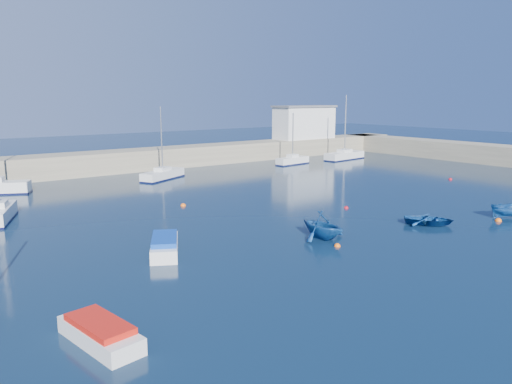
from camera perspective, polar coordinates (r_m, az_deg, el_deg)
ground at (r=29.63m, az=22.49°, el=-8.15°), size 220.00×220.00×0.00m
back_wall at (r=65.26m, az=-14.49°, el=3.50°), size 96.00×4.50×2.60m
right_arm at (r=82.84m, az=19.34°, el=4.72°), size 4.50×32.00×2.60m
harbor_office at (r=81.11m, az=5.53°, el=7.85°), size 10.00×4.00×5.00m
sailboat_3 at (r=42.20m, az=-27.25°, el=-2.18°), size 3.41×5.70×7.42m
sailboat_6 at (r=57.70m, az=-10.61°, el=1.99°), size 6.33×4.51×8.18m
sailboat_7 at (r=69.55m, az=4.20°, el=3.63°), size 5.43×2.09×7.09m
sailboat_8 at (r=76.04m, az=10.07°, el=4.14°), size 7.50×2.93×9.51m
motorboat_0 at (r=20.48m, az=-17.39°, el=-15.09°), size 2.08×4.29×0.92m
motorboat_1 at (r=30.37m, az=-10.39°, el=-6.04°), size 3.39×4.54×1.06m
dinghy_center at (r=38.66m, az=19.14°, el=-3.04°), size 4.09×4.26×0.72m
dinghy_left at (r=33.17m, az=7.59°, el=-3.77°), size 3.15×3.61×1.84m
dinghy_right at (r=43.36m, az=26.92°, el=-1.84°), size 3.28×2.43×1.19m
buoy_0 at (r=31.83m, az=9.28°, el=-6.16°), size 0.41×0.41×0.41m
buoy_1 at (r=42.64m, az=10.27°, el=-1.84°), size 0.38×0.38×0.38m
buoy_2 at (r=41.87m, az=25.95°, el=-3.01°), size 0.49×0.49×0.49m
buoy_3 at (r=43.29m, az=-8.32°, el=-1.59°), size 0.47×0.47×0.47m
buoy_4 at (r=60.68m, az=21.32°, el=1.33°), size 0.42×0.42×0.42m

